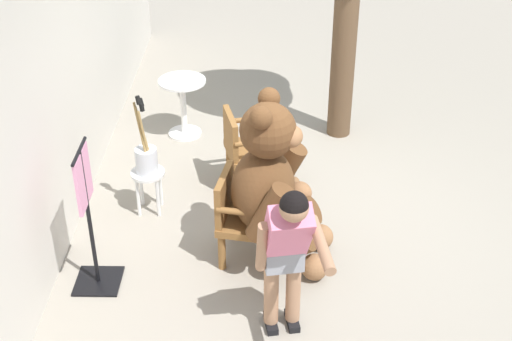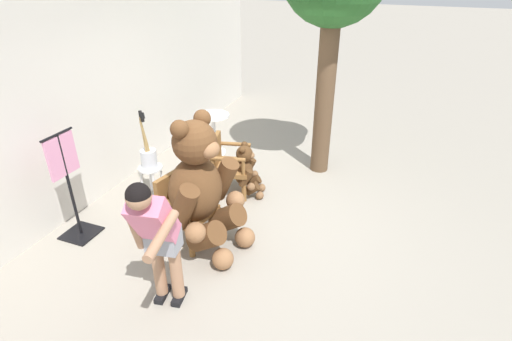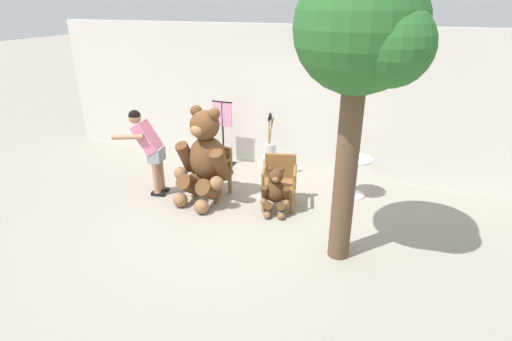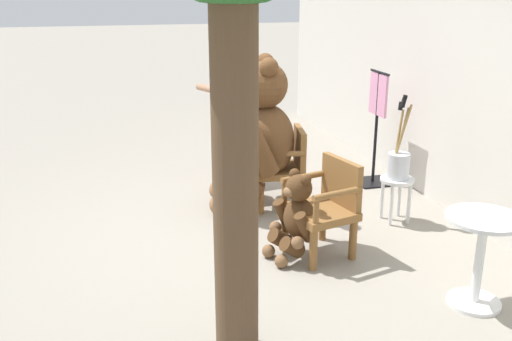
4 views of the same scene
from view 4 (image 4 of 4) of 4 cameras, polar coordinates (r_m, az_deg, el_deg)
name	(u,v)px [view 4 (image 4 of 4)]	position (r m, az deg, el deg)	size (l,w,h in m)	color
ground_plane	(238,233)	(5.61, -1.78, -6.28)	(60.00, 60.00, 0.00)	gray
back_wall	(469,80)	(6.18, 20.53, 8.46)	(10.00, 0.16, 2.80)	beige
wooden_chair_left	(284,165)	(6.16, 2.81, 0.56)	(0.64, 0.61, 0.86)	brown
wooden_chair_right	(325,205)	(5.09, 6.93, -3.43)	(0.67, 0.64, 0.86)	brown
teddy_bear_large	(259,135)	(6.01, 0.35, 3.52)	(1.01, 1.00, 1.64)	brown
teddy_bear_small	(296,216)	(5.00, 3.99, -4.61)	(0.50, 0.50, 0.80)	#4C3019
person_visitor	(229,107)	(6.93, -2.68, 6.36)	(0.77, 0.57, 1.52)	black
white_stool	(396,188)	(5.94, 13.87, -1.72)	(0.34, 0.34, 0.46)	silver
brush_bucket	(399,162)	(5.86, 14.07, 0.84)	(0.22, 0.22, 0.85)	silver
round_side_table	(481,251)	(4.56, 21.54, -7.46)	(0.56, 0.56, 0.72)	white
clothing_display_stand	(376,126)	(6.93, 11.94, 4.42)	(0.44, 0.40, 1.36)	black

